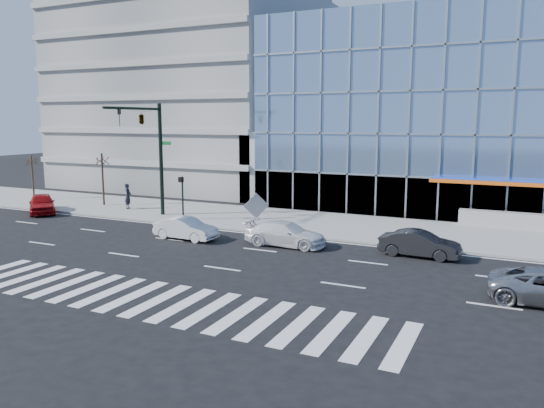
{
  "coord_description": "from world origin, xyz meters",
  "views": [
    {
      "loc": [
        12.65,
        -25.05,
        7.03
      ],
      "look_at": [
        -0.7,
        3.0,
        2.06
      ],
      "focal_mm": 35.0,
      "sensor_mm": 36.0,
      "label": 1
    }
  ],
  "objects_px": {
    "traffic_signal": "(147,132)",
    "tilted_panel": "(256,206)",
    "pedestrian": "(128,196)",
    "street_tree_near": "(102,160)",
    "red_sedan": "(42,203)",
    "ped_signal_post": "(182,191)",
    "white_suv": "(286,234)",
    "street_tree_far": "(32,161)",
    "dark_sedan": "(420,244)",
    "white_sedan": "(186,228)"
  },
  "relations": [
    {
      "from": "traffic_signal",
      "to": "ped_signal_post",
      "type": "xyz_separation_m",
      "value": [
        2.5,
        0.37,
        -4.02
      ]
    },
    {
      "from": "street_tree_far",
      "to": "white_sedan",
      "type": "distance_m",
      "value": 22.17
    },
    {
      "from": "traffic_signal",
      "to": "street_tree_far",
      "type": "relative_size",
      "value": 2.07
    },
    {
      "from": "ped_signal_post",
      "to": "red_sedan",
      "type": "bearing_deg",
      "value": -171.17
    },
    {
      "from": "white_suv",
      "to": "dark_sedan",
      "type": "distance_m",
      "value": 7.28
    },
    {
      "from": "dark_sedan",
      "to": "red_sedan",
      "type": "xyz_separation_m",
      "value": [
        -28.14,
        0.84,
        0.07
      ]
    },
    {
      "from": "ped_signal_post",
      "to": "street_tree_far",
      "type": "bearing_deg",
      "value": 171.69
    },
    {
      "from": "traffic_signal",
      "to": "white_sedan",
      "type": "height_order",
      "value": "traffic_signal"
    },
    {
      "from": "white_sedan",
      "to": "tilted_panel",
      "type": "height_order",
      "value": "tilted_panel"
    },
    {
      "from": "white_suv",
      "to": "pedestrian",
      "type": "height_order",
      "value": "pedestrian"
    },
    {
      "from": "red_sedan",
      "to": "street_tree_near",
      "type": "bearing_deg",
      "value": 15.26
    },
    {
      "from": "traffic_signal",
      "to": "tilted_panel",
      "type": "xyz_separation_m",
      "value": [
        6.97,
        2.84,
        -5.1
      ]
    },
    {
      "from": "ped_signal_post",
      "to": "red_sedan",
      "type": "xyz_separation_m",
      "value": [
        -11.55,
        -1.8,
        -1.39
      ]
    },
    {
      "from": "street_tree_far",
      "to": "white_suv",
      "type": "relative_size",
      "value": 0.83
    },
    {
      "from": "street_tree_far",
      "to": "dark_sedan",
      "type": "relative_size",
      "value": 0.94
    },
    {
      "from": "ped_signal_post",
      "to": "street_tree_far",
      "type": "height_order",
      "value": "street_tree_far"
    },
    {
      "from": "street_tree_near",
      "to": "red_sedan",
      "type": "height_order",
      "value": "street_tree_near"
    },
    {
      "from": "street_tree_far",
      "to": "pedestrian",
      "type": "bearing_deg",
      "value": -3.39
    },
    {
      "from": "street_tree_far",
      "to": "red_sedan",
      "type": "relative_size",
      "value": 0.88
    },
    {
      "from": "ped_signal_post",
      "to": "white_suv",
      "type": "xyz_separation_m",
      "value": [
        9.35,
        -3.41,
        -1.46
      ]
    },
    {
      "from": "traffic_signal",
      "to": "tilted_panel",
      "type": "distance_m",
      "value": 9.09
    },
    {
      "from": "dark_sedan",
      "to": "white_sedan",
      "type": "bearing_deg",
      "value": 100.72
    },
    {
      "from": "dark_sedan",
      "to": "tilted_panel",
      "type": "bearing_deg",
      "value": 69.99
    },
    {
      "from": "ped_signal_post",
      "to": "tilted_panel",
      "type": "bearing_deg",
      "value": 28.86
    },
    {
      "from": "ped_signal_post",
      "to": "tilted_panel",
      "type": "distance_m",
      "value": 5.22
    },
    {
      "from": "white_suv",
      "to": "ped_signal_post",
      "type": "bearing_deg",
      "value": 69.38
    },
    {
      "from": "street_tree_near",
      "to": "white_sedan",
      "type": "bearing_deg",
      "value": -28.66
    },
    {
      "from": "street_tree_near",
      "to": "street_tree_far",
      "type": "height_order",
      "value": "street_tree_near"
    },
    {
      "from": "traffic_signal",
      "to": "pedestrian",
      "type": "xyz_separation_m",
      "value": [
        -3.91,
        2.27,
        -5.03
      ]
    },
    {
      "from": "street_tree_near",
      "to": "tilted_panel",
      "type": "relative_size",
      "value": 3.25
    },
    {
      "from": "street_tree_far",
      "to": "pedestrian",
      "type": "distance_m",
      "value": 11.35
    },
    {
      "from": "red_sedan",
      "to": "dark_sedan",
      "type": "bearing_deg",
      "value": -51.19
    },
    {
      "from": "traffic_signal",
      "to": "tilted_panel",
      "type": "height_order",
      "value": "traffic_signal"
    },
    {
      "from": "traffic_signal",
      "to": "red_sedan",
      "type": "height_order",
      "value": "traffic_signal"
    },
    {
      "from": "white_sedan",
      "to": "pedestrian",
      "type": "relative_size",
      "value": 2.0
    },
    {
      "from": "ped_signal_post",
      "to": "traffic_signal",
      "type": "bearing_deg",
      "value": -171.48
    },
    {
      "from": "street_tree_near",
      "to": "tilted_panel",
      "type": "bearing_deg",
      "value": -0.37
    },
    {
      "from": "street_tree_near",
      "to": "white_sedan",
      "type": "xyz_separation_m",
      "value": [
        12.85,
        -7.02,
        -3.13
      ]
    },
    {
      "from": "traffic_signal",
      "to": "dark_sedan",
      "type": "bearing_deg",
      "value": -6.76
    },
    {
      "from": "white_sedan",
      "to": "dark_sedan",
      "type": "height_order",
      "value": "dark_sedan"
    },
    {
      "from": "dark_sedan",
      "to": "street_tree_far",
      "type": "bearing_deg",
      "value": 84.19
    },
    {
      "from": "white_suv",
      "to": "pedestrian",
      "type": "relative_size",
      "value": 2.38
    },
    {
      "from": "white_suv",
      "to": "white_sedan",
      "type": "distance_m",
      "value": 6.09
    },
    {
      "from": "white_sedan",
      "to": "tilted_panel",
      "type": "xyz_separation_m",
      "value": [
        1.13,
        6.93,
        0.42
      ]
    },
    {
      "from": "pedestrian",
      "to": "traffic_signal",
      "type": "bearing_deg",
      "value": -142.44
    },
    {
      "from": "pedestrian",
      "to": "white_suv",
      "type": "bearing_deg",
      "value": -130.9
    },
    {
      "from": "ped_signal_post",
      "to": "white_suv",
      "type": "relative_size",
      "value": 0.64
    },
    {
      "from": "ped_signal_post",
      "to": "red_sedan",
      "type": "height_order",
      "value": "ped_signal_post"
    },
    {
      "from": "white_sedan",
      "to": "red_sedan",
      "type": "bearing_deg",
      "value": 82.27
    },
    {
      "from": "red_sedan",
      "to": "pedestrian",
      "type": "height_order",
      "value": "pedestrian"
    }
  ]
}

